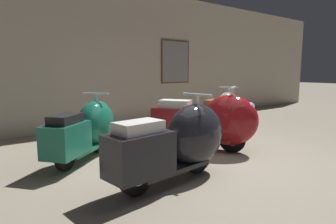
% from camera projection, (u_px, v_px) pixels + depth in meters
% --- Properties ---
extents(ground_plane, '(60.00, 60.00, 0.00)m').
position_uv_depth(ground_plane, '(218.00, 164.00, 4.27)').
color(ground_plane, gray).
extents(showroom_back_wall, '(18.00, 0.63, 3.39)m').
position_uv_depth(showroom_back_wall, '(99.00, 57.00, 6.91)').
color(showroom_back_wall, '#BCB29E').
rests_on(showroom_back_wall, ground).
extents(scooter_0, '(1.57, 1.40, 1.00)m').
position_uv_depth(scooter_0, '(88.00, 129.00, 4.58)').
color(scooter_0, black).
rests_on(scooter_0, ground).
extents(scooter_1, '(1.80, 0.69, 1.07)m').
position_uv_depth(scooter_1, '(180.00, 141.00, 3.62)').
color(scooter_1, black).
rests_on(scooter_1, ground).
extents(scooter_2, '(1.40, 1.80, 1.11)m').
position_uv_depth(scooter_2, '(212.00, 121.00, 4.96)').
color(scooter_2, black).
rests_on(scooter_2, ground).
extents(scooter_3, '(1.69, 1.05, 1.00)m').
position_uv_depth(scooter_3, '(224.00, 111.00, 6.57)').
color(scooter_3, black).
rests_on(scooter_3, ground).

